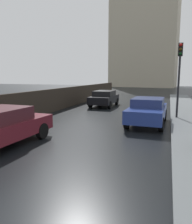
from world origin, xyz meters
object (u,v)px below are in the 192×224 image
(car_black_near_kerb, at_px, (104,98))
(traffic_light, at_px, (179,67))
(car_maroon_behind_camera, at_px, (0,127))
(car_blue_far_ahead, at_px, (148,111))

(car_black_near_kerb, height_order, traffic_light, traffic_light)
(car_maroon_behind_camera, bearing_deg, car_black_near_kerb, -90.48)
(car_black_near_kerb, distance_m, traffic_light, 7.70)
(car_blue_far_ahead, relative_size, traffic_light, 0.96)
(car_blue_far_ahead, height_order, car_maroon_behind_camera, car_maroon_behind_camera)
(car_black_near_kerb, bearing_deg, car_maroon_behind_camera, 86.66)
(car_blue_far_ahead, distance_m, traffic_light, 3.46)
(car_black_near_kerb, relative_size, traffic_light, 0.93)
(car_black_near_kerb, xyz_separation_m, car_blue_far_ahead, (4.28, -6.33, 0.03))
(car_blue_far_ahead, xyz_separation_m, traffic_light, (1.57, 1.94, 2.40))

